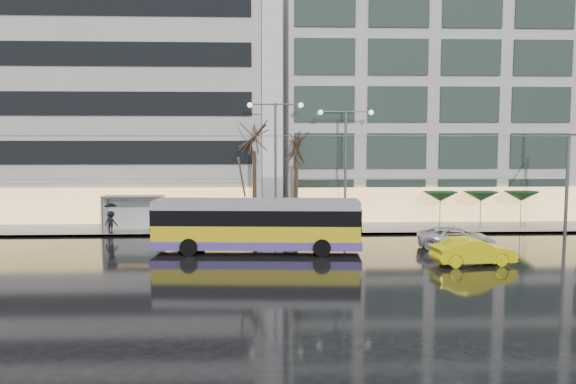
{
  "coord_description": "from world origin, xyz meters",
  "views": [
    {
      "loc": [
        1.25,
        -29.07,
        6.55
      ],
      "look_at": [
        2.65,
        5.0,
        3.38
      ],
      "focal_mm": 35.0,
      "sensor_mm": 36.0,
      "label": 1
    }
  ],
  "objects": [
    {
      "name": "ground",
      "position": [
        0.0,
        0.0,
        0.0
      ],
      "size": [
        140.0,
        140.0,
        0.0
      ],
      "primitive_type": "plane",
      "color": "black",
      "rests_on": "ground"
    },
    {
      "name": "street_lamp_far",
      "position": [
        7.0,
        10.8,
        5.71
      ],
      "size": [
        3.96,
        0.36,
        8.53
      ],
      "color": "#595B60",
      "rests_on": "sidewalk"
    },
    {
      "name": "kerb",
      "position": [
        2.0,
        9.05,
        0.07
      ],
      "size": [
        80.0,
        0.1,
        0.15
      ],
      "primitive_type": "cube",
      "color": "slate",
      "rests_on": "ground"
    },
    {
      "name": "tree_a",
      "position": [
        0.5,
        11.0,
        7.09
      ],
      "size": [
        3.2,
        3.2,
        8.4
      ],
      "color": "black",
      "rests_on": "sidewalk"
    },
    {
      "name": "sedan_silver",
      "position": [
        12.79,
        3.93,
        0.65
      ],
      "size": [
        5.02,
        3.09,
        1.3
      ],
      "primitive_type": "imported",
      "rotation": [
        0.0,
        0.0,
        1.36
      ],
      "color": "#BBBBC0",
      "rests_on": "ground"
    },
    {
      "name": "tree_b",
      "position": [
        3.5,
        11.2,
        6.4
      ],
      "size": [
        3.2,
        3.2,
        7.7
      ],
      "color": "black",
      "rests_on": "sidewalk"
    },
    {
      "name": "pedestrian_c",
      "position": [
        -9.3,
        9.4,
        1.27
      ],
      "size": [
        1.14,
        1.04,
        2.11
      ],
      "color": "black",
      "rests_on": "sidewalk"
    },
    {
      "name": "parasol_b",
      "position": [
        17.0,
        11.0,
        2.45
      ],
      "size": [
        2.5,
        2.5,
        2.65
      ],
      "color": "#595B60",
      "rests_on": "sidewalk"
    },
    {
      "name": "sidewalk",
      "position": [
        2.0,
        14.0,
        0.07
      ],
      "size": [
        80.0,
        10.0,
        0.15
      ],
      "primitive_type": "cube",
      "color": "gray",
      "rests_on": "ground"
    },
    {
      "name": "catenary",
      "position": [
        1.0,
        7.94,
        4.25
      ],
      "size": [
        42.24,
        5.12,
        7.0
      ],
      "color": "#595B60",
      "rests_on": "ground"
    },
    {
      "name": "pedestrian_b",
      "position": [
        -4.82,
        10.11,
        1.1
      ],
      "size": [
        1.17,
        1.12,
        1.9
      ],
      "color": "black",
      "rests_on": "sidewalk"
    },
    {
      "name": "building_right",
      "position": [
        19.0,
        19.0,
        12.65
      ],
      "size": [
        32.0,
        14.0,
        25.0
      ],
      "primitive_type": "cube",
      "color": "#ADAAA5",
      "rests_on": "sidewalk"
    },
    {
      "name": "building_left",
      "position": [
        -16.0,
        19.0,
        11.15
      ],
      "size": [
        34.0,
        14.0,
        22.0
      ],
      "primitive_type": "cube",
      "color": "#ADAAA5",
      "rests_on": "sidewalk"
    },
    {
      "name": "taxi_b",
      "position": [
        12.18,
        -0.43,
        0.71
      ],
      "size": [
        4.45,
        1.99,
        1.42
      ],
      "primitive_type": "imported",
      "rotation": [
        0.0,
        0.0,
        1.69
      ],
      "color": "yellow",
      "rests_on": "ground"
    },
    {
      "name": "parasol_c",
      "position": [
        20.0,
        11.0,
        2.45
      ],
      "size": [
        2.5,
        2.5,
        2.65
      ],
      "color": "#595B60",
      "rests_on": "sidewalk"
    },
    {
      "name": "pedestrian_a",
      "position": [
        -4.44,
        9.86,
        1.61
      ],
      "size": [
        1.07,
        1.09,
        2.19
      ],
      "color": "black",
      "rests_on": "sidewalk"
    },
    {
      "name": "street_lamp_near",
      "position": [
        2.0,
        10.8,
        5.99
      ],
      "size": [
        3.96,
        0.36,
        9.03
      ],
      "color": "#595B60",
      "rests_on": "sidewalk"
    },
    {
      "name": "bus_shelter",
      "position": [
        -8.38,
        10.69,
        1.96
      ],
      "size": [
        4.2,
        1.6,
        2.51
      ],
      "color": "#595B60",
      "rests_on": "sidewalk"
    },
    {
      "name": "trolleybus",
      "position": [
        0.76,
        3.42,
        1.51
      ],
      "size": [
        12.15,
        5.04,
        5.57
      ],
      "color": "gold",
      "rests_on": "ground"
    },
    {
      "name": "parasol_a",
      "position": [
        14.0,
        11.0,
        2.45
      ],
      "size": [
        2.5,
        2.5,
        2.65
      ],
      "color": "#595B60",
      "rests_on": "sidewalk"
    }
  ]
}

